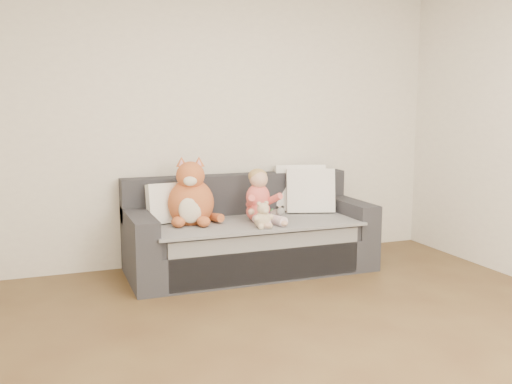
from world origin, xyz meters
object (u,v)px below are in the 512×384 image
sippy_cup (272,215)px  plush_cat (191,199)px  sofa (249,236)px  teddy_bear (263,217)px  toddler (260,199)px

sippy_cup → plush_cat: bearing=169.1°
sofa → sippy_cup: size_ratio=19.22×
sofa → teddy_bear: (-0.02, -0.40, 0.26)m
sofa → plush_cat: 0.67m
sippy_cup → sofa: bearing=135.5°
plush_cat → sofa: bearing=18.0°
sofa → plush_cat: plush_cat is taller
teddy_bear → sofa: bearing=79.0°
toddler → sippy_cup: 0.18m
sofa → teddy_bear: bearing=-92.3°
toddler → sofa: bearing=108.2°
plush_cat → teddy_bear: size_ratio=2.64×
sofa → toddler: toddler is taller
plush_cat → teddy_bear: plush_cat is taller
teddy_bear → sippy_cup: (0.18, 0.24, -0.03)m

